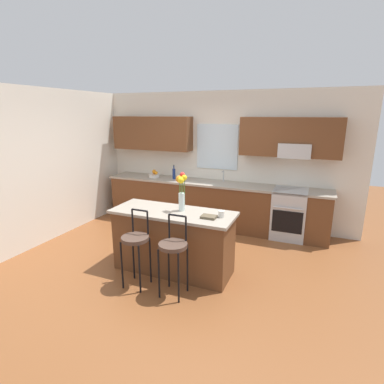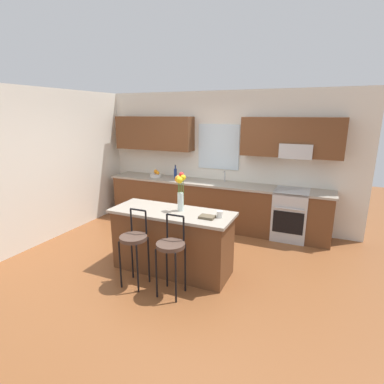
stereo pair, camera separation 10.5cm
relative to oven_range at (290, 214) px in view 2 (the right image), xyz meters
name	(u,v)px [view 2 (the right image)]	position (x,y,z in m)	size (l,w,h in m)	color
ground_plane	(175,261)	(-1.53, -1.68, -0.46)	(14.00, 14.00, 0.00)	brown
wall_left	(61,163)	(-4.09, -1.38, 0.89)	(0.12, 4.60, 2.70)	silver
back_wall_assembly	(220,151)	(-1.50, 0.31, 1.05)	(5.60, 0.50, 2.70)	silver
counter_run	(213,204)	(-1.52, 0.02, 0.01)	(4.56, 0.64, 0.92)	brown
sink_faucet	(225,175)	(-1.34, 0.17, 0.60)	(0.02, 0.13, 0.23)	#B7BABC
oven_range	(290,214)	(0.00, 0.00, 0.00)	(0.60, 0.64, 0.92)	#B7BABC
kitchen_island	(172,241)	(-1.44, -1.94, 0.00)	(1.77, 0.69, 0.92)	brown
bar_stool_near	(134,241)	(-1.71, -2.50, 0.18)	(0.36, 0.36, 1.04)	black
bar_stool_middle	(171,249)	(-1.16, -2.50, 0.18)	(0.36, 0.36, 1.04)	black
flower_vase	(180,189)	(-1.33, -1.87, 0.78)	(0.16, 0.14, 0.55)	silver
mug_ceramic	(220,214)	(-0.73, -1.92, 0.51)	(0.08, 0.08, 0.09)	silver
cookbook	(207,217)	(-0.87, -2.01, 0.48)	(0.20, 0.15, 0.03)	brown
fruit_bowl_oranges	(156,175)	(-2.85, 0.03, 0.51)	(0.24, 0.24, 0.16)	silver
bottle_olive_oil	(175,173)	(-2.37, 0.02, 0.58)	(0.06, 0.06, 0.30)	navy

